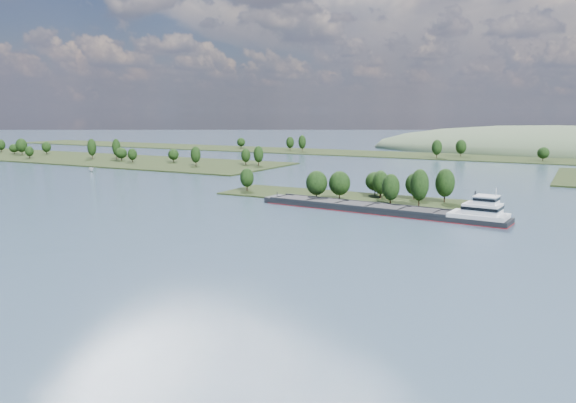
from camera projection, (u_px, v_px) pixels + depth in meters
The scene contains 7 objects.
ground at pixel (266, 225), 168.96m from camera, with size 1800.00×1800.00×0.00m, color #3B5366.
tree_island at pixel (359, 190), 216.46m from camera, with size 100.00×31.17×14.61m.
left_bank at pixel (87, 158), 397.23m from camera, with size 300.00×80.00×15.82m.
back_shoreline at pixel (471, 157), 408.17m from camera, with size 900.00×60.00×14.71m.
hill_west at pixel (555, 152), 471.89m from camera, with size 320.00×160.00×44.00m, color #43563B.
cargo_barge at pixel (394, 209), 187.57m from camera, with size 87.95×18.30×11.82m.
motorboat at pixel (92, 169), 316.50m from camera, with size 2.49×6.62×2.56m, color silver.
Camera 1 is at (83.85, -22.97, 34.20)m, focal length 35.00 mm.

